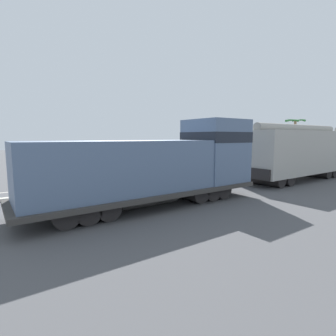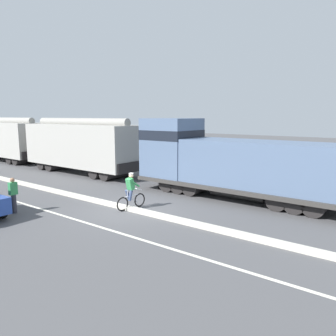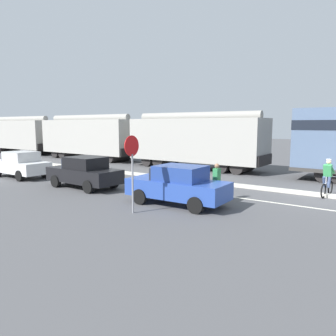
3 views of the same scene
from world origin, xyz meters
TOP-DOWN VIEW (x-y plane):
  - ground_plane at (0.00, 0.00)m, footprint 120.00×120.00m
  - median_curb at (0.00, 6.00)m, footprint 0.36×36.00m
  - lane_stripe at (-2.40, 6.00)m, footprint 0.14×36.00m
  - hopper_car_lead at (5.06, 9.81)m, footprint 2.90×10.60m
  - hopper_car_middle at (5.06, 21.41)m, footprint 2.90×10.60m
  - hopper_car_trailing at (5.06, 33.01)m, footprint 2.90×10.60m
  - parked_car_blue at (-5.01, 4.74)m, footprint 1.92×4.24m
  - parked_car_black at (-4.77, 10.71)m, footprint 1.92×4.24m
  - parked_car_white at (-4.79, 16.57)m, footprint 1.92×4.24m
  - cyclist at (0.21, 0.01)m, footprint 1.71×0.50m
  - stop_sign at (-7.05, 5.40)m, footprint 0.76×0.08m
  - pedestrian_by_cars at (-3.47, 3.76)m, footprint 0.34×0.22m

SIDE VIEW (x-z plane):
  - ground_plane at x=0.00m, z-range 0.00..0.00m
  - lane_stripe at x=-2.40m, z-range 0.00..0.01m
  - median_curb at x=0.00m, z-range 0.00..0.16m
  - parked_car_blue at x=-5.01m, z-range 0.01..1.63m
  - parked_car_black at x=-4.77m, z-range 0.01..1.63m
  - parked_car_white at x=-4.79m, z-range 0.01..1.63m
  - cyclist at x=0.21m, z-range -0.04..1.67m
  - pedestrian_by_cars at x=-3.47m, z-range 0.04..1.66m
  - stop_sign at x=-7.05m, z-range 0.58..3.46m
  - hopper_car_lead at x=5.06m, z-range -0.01..4.17m
  - hopper_car_middle at x=5.06m, z-range -0.01..4.17m
  - hopper_car_trailing at x=5.06m, z-range -0.01..4.17m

